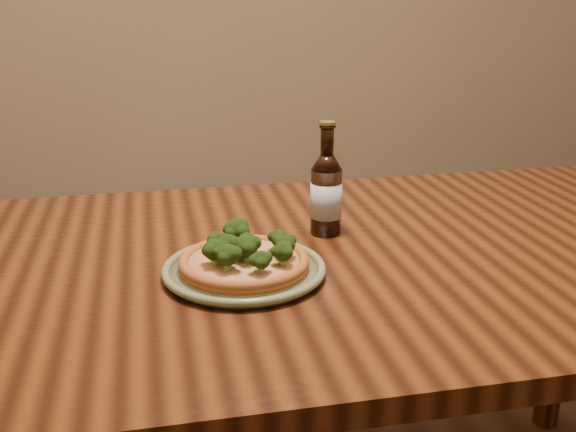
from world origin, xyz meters
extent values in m
cube|color=#49240F|center=(0.00, 0.10, 0.73)|extent=(1.60, 0.90, 0.04)
cylinder|color=#49240F|center=(0.73, 0.48, 0.35)|extent=(0.07, 0.07, 0.71)
cylinder|color=#6A7953|center=(-0.20, 0.03, 0.76)|extent=(0.25, 0.25, 0.01)
torus|color=#6A7953|center=(-0.20, 0.03, 0.76)|extent=(0.27, 0.27, 0.01)
torus|color=#6A7953|center=(-0.20, 0.03, 0.76)|extent=(0.22, 0.22, 0.01)
cylinder|color=#A25624|center=(-0.20, 0.03, 0.77)|extent=(0.21, 0.21, 0.01)
torus|color=#A25624|center=(-0.20, 0.03, 0.78)|extent=(0.22, 0.22, 0.02)
cylinder|color=#FFE49B|center=(-0.20, 0.03, 0.78)|extent=(0.18, 0.18, 0.01)
sphere|color=#2D4B17|center=(-0.20, 0.02, 0.81)|extent=(0.04, 0.04, 0.04)
sphere|color=#2D4B17|center=(-0.15, -0.01, 0.80)|extent=(0.05, 0.05, 0.03)
sphere|color=#2D4B17|center=(-0.24, -0.01, 0.81)|extent=(0.05, 0.05, 0.04)
sphere|color=#2D4B17|center=(-0.14, 0.02, 0.80)|extent=(0.04, 0.04, 0.03)
sphere|color=#2D4B17|center=(-0.20, 0.05, 0.80)|extent=(0.04, 0.04, 0.03)
sphere|color=#2D4B17|center=(-0.14, 0.06, 0.80)|extent=(0.03, 0.03, 0.03)
sphere|color=#2D4B17|center=(-0.19, -0.03, 0.80)|extent=(0.03, 0.03, 0.03)
sphere|color=#2D4B17|center=(-0.21, 0.09, 0.81)|extent=(0.06, 0.06, 0.04)
sphere|color=#2D4B17|center=(-0.23, 0.04, 0.80)|extent=(0.05, 0.05, 0.03)
sphere|color=#2D4B17|center=(-0.25, 0.02, 0.81)|extent=(0.05, 0.05, 0.04)
sphere|color=#2D4B17|center=(-0.25, 0.07, 0.80)|extent=(0.04, 0.04, 0.03)
cylinder|color=black|center=(-0.02, 0.20, 0.81)|extent=(0.06, 0.06, 0.13)
cone|color=black|center=(-0.02, 0.20, 0.89)|extent=(0.06, 0.06, 0.03)
cylinder|color=black|center=(-0.02, 0.20, 0.94)|extent=(0.02, 0.02, 0.06)
torus|color=black|center=(-0.02, 0.20, 0.96)|extent=(0.03, 0.03, 0.00)
cylinder|color=#A58C33|center=(-0.02, 0.20, 0.97)|extent=(0.03, 0.03, 0.01)
cylinder|color=#AEC2D2|center=(-0.02, 0.20, 0.82)|extent=(0.06, 0.06, 0.07)
camera|label=1|loc=(-0.34, -0.99, 1.21)|focal=42.00mm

